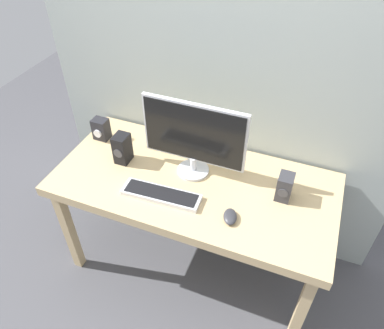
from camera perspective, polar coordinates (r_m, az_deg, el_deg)
name	(u,v)px	position (r m, az deg, el deg)	size (l,w,h in m)	color
ground_plane	(193,261)	(2.66, 0.20, -14.67)	(6.00, 6.00, 0.00)	#4C4C51
wall_back	(224,26)	(2.00, 4.93, 20.61)	(2.19, 0.04, 3.00)	#9EA8A3
desk	(194,190)	(2.11, 0.24, -4.00)	(1.58, 0.74, 0.78)	tan
monitor	(194,137)	(1.97, 0.29, 4.33)	(0.58, 0.18, 0.45)	silver
keyboard_primary	(161,195)	(1.97, -4.80, -4.67)	(0.43, 0.14, 0.03)	silver
mouse	(230,217)	(1.87, 5.94, -8.04)	(0.07, 0.11, 0.03)	#333338
speaker_right	(285,187)	(1.98, 14.17, -3.39)	(0.08, 0.10, 0.15)	#333338
speaker_left	(122,148)	(2.17, -10.76, 2.46)	(0.08, 0.10, 0.18)	black
audio_controller	(101,129)	(2.39, -13.93, 5.35)	(0.09, 0.09, 0.14)	#232328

